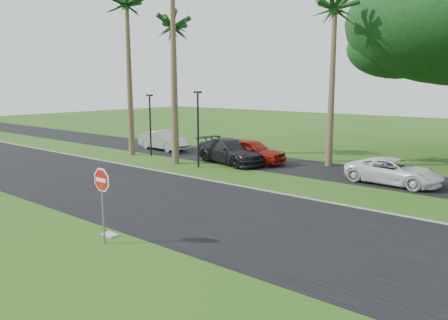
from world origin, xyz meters
The scene contains 15 objects.
ground centered at (0.00, 0.00, 0.00)m, with size 120.00×120.00×0.00m, color #264F13.
road centered at (0.00, 2.00, 0.01)m, with size 120.00×8.00×0.02m, color black.
parking_strip centered at (0.00, 12.50, 0.01)m, with size 120.00×5.00×0.02m, color black.
curb centered at (0.00, 6.05, 0.03)m, with size 120.00×0.12×0.06m, color gray.
stop_sign_near centered at (0.50, -3.00, 1.77)m, with size 1.05×0.07×2.62m.
palm_left_far centered at (-13.00, 9.00, 10.13)m, with size 5.00×5.00×11.50m.
palm_left_mid centered at (-10.50, 11.00, 8.68)m, with size 5.00×5.00×10.00m.
palm_center centered at (0.00, 14.00, 9.16)m, with size 5.00×5.00×10.50m.
streetlight_left centered at (-11.50, 9.50, 2.50)m, with size 0.45×0.25×4.34m.
streetlight_right centered at (-6.00, 8.50, 2.65)m, with size 0.45×0.25×4.64m.
car_silver centered at (-12.90, 12.02, 0.72)m, with size 1.53×4.40×1.45m, color #AAADB2.
car_red centered at (-4.34, 11.67, 0.79)m, with size 1.87×4.64×1.58m, color maroon.
car_dark centered at (-5.32, 10.84, 0.77)m, with size 2.17×5.33×1.55m, color black.
car_minivan centered at (4.84, 11.41, 0.66)m, with size 2.18×4.72×1.31m, color silver.
utility_slab centered at (0.01, -2.43, 0.03)m, with size 0.55×0.35×0.06m, color #AAA9A1.
Camera 1 is at (11.97, -10.90, 5.08)m, focal length 35.00 mm.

